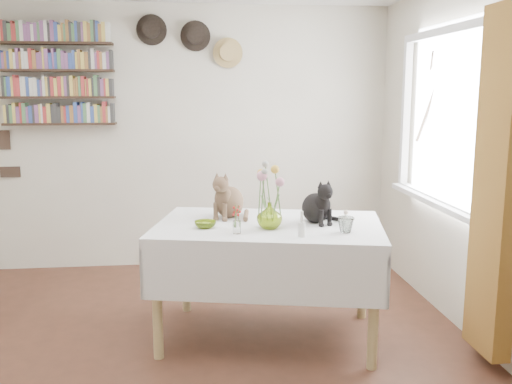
{
  "coord_description": "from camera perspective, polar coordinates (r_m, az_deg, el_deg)",
  "views": [
    {
      "loc": [
        0.09,
        -3.28,
        1.71
      ],
      "look_at": [
        0.51,
        0.36,
        1.05
      ],
      "focal_mm": 40.0,
      "sensor_mm": 36.0,
      "label": 1
    }
  ],
  "objects": [
    {
      "name": "flower_vase",
      "position": [
        3.72,
        1.37,
        -2.36
      ],
      "size": [
        0.22,
        0.22,
        0.17
      ],
      "primitive_type": "imported",
      "rotation": [
        0.0,
        0.0,
        -0.47
      ],
      "color": "#B6D33B",
      "rests_on": "dining_table"
    },
    {
      "name": "porcelain_figurine",
      "position": [
        3.88,
        8.96,
        -2.63
      ],
      "size": [
        0.05,
        0.05,
        0.1
      ],
      "color": "white",
      "rests_on": "dining_table"
    },
    {
      "name": "green_bowl",
      "position": [
        3.77,
        -5.09,
        -3.25
      ],
      "size": [
        0.18,
        0.18,
        0.04
      ],
      "primitive_type": "imported",
      "rotation": [
        0.0,
        0.0,
        -0.35
      ],
      "color": "#B6D33B",
      "rests_on": "dining_table"
    },
    {
      "name": "black_cat",
      "position": [
        3.91,
        6.0,
        -0.81
      ],
      "size": [
        0.28,
        0.32,
        0.31
      ],
      "primitive_type": null,
      "rotation": [
        0.0,
        0.0,
        0.35
      ],
      "color": "black",
      "rests_on": "dining_table"
    },
    {
      "name": "berry_jar",
      "position": [
        3.59,
        -1.94,
        -2.76
      ],
      "size": [
        0.05,
        0.05,
        0.21
      ],
      "color": "white",
      "rests_on": "dining_table"
    },
    {
      "name": "drinking_glass",
      "position": [
        3.67,
        8.97,
        -3.26
      ],
      "size": [
        0.11,
        0.11,
        0.1
      ],
      "primitive_type": "imported",
      "rotation": [
        0.0,
        0.0,
        -0.05
      ],
      "color": "white",
      "rests_on": "dining_table"
    },
    {
      "name": "wall_art_plaques",
      "position": [
        5.8,
        -23.76,
        3.56
      ],
      "size": [
        0.21,
        0.02,
        0.44
      ],
      "color": "#38281E",
      "rests_on": "room"
    },
    {
      "name": "bookshelf_unit",
      "position": [
        5.57,
        -19.22,
        11.02
      ],
      "size": [
        1.0,
        0.16,
        0.91
      ],
      "color": "#322117",
      "rests_on": "room"
    },
    {
      "name": "wall_hats",
      "position": [
        5.49,
        -6.43,
        14.92
      ],
      "size": [
        0.98,
        0.09,
        0.48
      ],
      "color": "black",
      "rests_on": "room"
    },
    {
      "name": "candlestick",
      "position": [
        3.53,
        4.59,
        -3.63
      ],
      "size": [
        0.05,
        0.05,
        0.16
      ],
      "color": "white",
      "rests_on": "dining_table"
    },
    {
      "name": "room",
      "position": [
        3.31,
        -8.04,
        2.15
      ],
      "size": [
        4.08,
        4.58,
        2.58
      ],
      "color": "brown",
      "rests_on": "ground"
    },
    {
      "name": "dining_table",
      "position": [
        3.93,
        1.29,
        -6.03
      ],
      "size": [
        1.69,
        1.28,
        0.81
      ],
      "color": "white",
      "rests_on": "room"
    },
    {
      "name": "flower_bouquet",
      "position": [
        3.69,
        1.31,
        1.55
      ],
      "size": [
        0.17,
        0.12,
        0.39
      ],
      "color": "#4C7233",
      "rests_on": "flower_vase"
    },
    {
      "name": "curtain",
      "position": [
        3.68,
        23.0,
        0.67
      ],
      "size": [
        0.12,
        0.38,
        2.1
      ],
      "primitive_type": "cube",
      "color": "brown",
      "rests_on": "room"
    },
    {
      "name": "tabby_cat",
      "position": [
        4.05,
        -2.69,
        -0.15
      ],
      "size": [
        0.34,
        0.36,
        0.34
      ],
      "primitive_type": null,
      "rotation": [
        0.0,
        0.0,
        -0.56
      ],
      "color": "brown",
      "rests_on": "dining_table"
    },
    {
      "name": "window",
      "position": [
        4.5,
        18.21,
        5.71
      ],
      "size": [
        0.12,
        1.52,
        1.32
      ],
      "color": "white",
      "rests_on": "room"
    }
  ]
}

